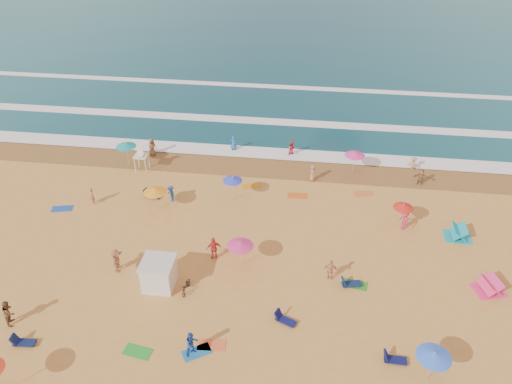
# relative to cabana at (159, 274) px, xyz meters

# --- Properties ---
(ground) EXTENTS (220.00, 220.00, 0.00)m
(ground) POSITION_rel_cabana_xyz_m (4.20, 3.94, -1.00)
(ground) COLOR gold
(ground) RESTS_ON ground
(wet_sand) EXTENTS (220.00, 220.00, 0.00)m
(wet_sand) POSITION_rel_cabana_xyz_m (4.20, 16.44, -0.99)
(wet_sand) COLOR olive
(wet_sand) RESTS_ON ground
(surf_foam) EXTENTS (200.00, 18.70, 0.05)m
(surf_foam) POSITION_rel_cabana_xyz_m (4.20, 25.26, -0.90)
(surf_foam) COLOR white
(surf_foam) RESTS_ON ground
(cabana) EXTENTS (2.00, 2.00, 2.00)m
(cabana) POSITION_rel_cabana_xyz_m (0.00, 0.00, 0.00)
(cabana) COLOR silver
(cabana) RESTS_ON ground
(cabana_roof) EXTENTS (2.20, 2.20, 0.12)m
(cabana_roof) POSITION_rel_cabana_xyz_m (0.00, -0.00, 1.06)
(cabana_roof) COLOR silver
(cabana_roof) RESTS_ON cabana
(bicycle) EXTENTS (0.63, 1.59, 0.82)m
(bicycle) POSITION_rel_cabana_xyz_m (1.90, -0.30, -0.59)
(bicycle) COLOR black
(bicycle) RESTS_ON ground
(lifeguard_stand) EXTENTS (1.20, 1.20, 2.10)m
(lifeguard_stand) POSITION_rel_cabana_xyz_m (-5.92, 14.43, 0.05)
(lifeguard_stand) COLOR white
(lifeguard_stand) RESTS_ON ground
(beach_umbrellas) EXTENTS (59.19, 29.26, 0.80)m
(beach_umbrellas) POSITION_rel_cabana_xyz_m (8.98, 4.53, 1.09)
(beach_umbrellas) COLOR #249121
(beach_umbrellas) RESTS_ON ground
(loungers) EXTENTS (50.13, 16.83, 0.34)m
(loungers) POSITION_rel_cabana_xyz_m (8.45, 0.27, -0.83)
(loungers) COLOR #101C51
(loungers) RESTS_ON ground
(towels) EXTENTS (26.92, 22.11, 0.03)m
(towels) POSITION_rel_cabana_xyz_m (4.12, 1.77, -0.98)
(towels) COLOR red
(towels) RESTS_ON ground
(popup_tents) EXTENTS (3.13, 7.49, 1.20)m
(popup_tents) POSITION_rel_cabana_xyz_m (21.75, 5.14, -0.40)
(popup_tents) COLOR #F7367B
(popup_tents) RESTS_ON ground
(beachgoers) EXTENTS (35.79, 25.21, 2.11)m
(beachgoers) POSITION_rel_cabana_xyz_m (3.72, 7.74, -0.19)
(beachgoers) COLOR tan
(beachgoers) RESTS_ON ground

